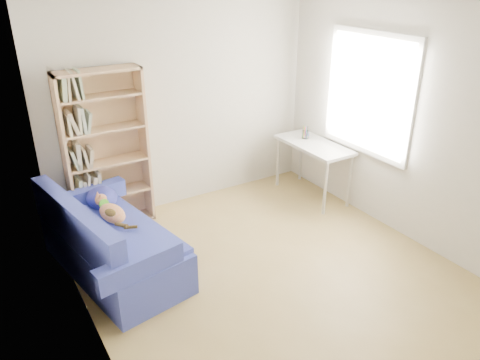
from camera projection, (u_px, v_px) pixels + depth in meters
name	position (u px, v px, depth m)	size (l,w,h in m)	color
ground	(272.00, 274.00, 4.75)	(4.00, 4.00, 0.00)	olive
room_shell	(285.00, 117.00, 4.14)	(3.54, 4.04, 2.62)	silver
sofa	(110.00, 243.00, 4.68)	(1.11, 1.86, 0.85)	navy
bookshelf	(107.00, 158.00, 5.32)	(0.93, 0.29, 1.86)	tan
desk	(314.00, 149.00, 6.11)	(0.50, 1.10, 0.75)	silver
pen_cup	(305.00, 134.00, 6.22)	(0.09, 0.09, 0.18)	white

